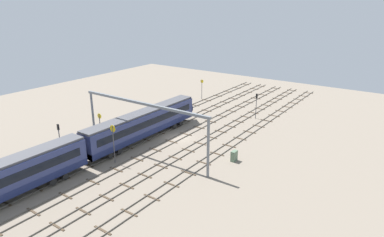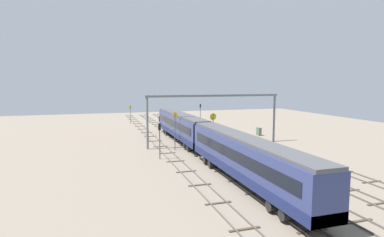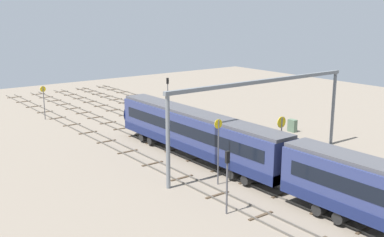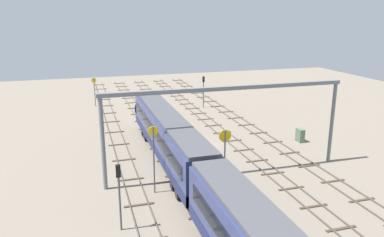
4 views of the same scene
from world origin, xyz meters
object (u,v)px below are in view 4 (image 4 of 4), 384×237
at_px(speed_sign_mid_trackside, 225,153).
at_px(signal_light_trackside_approach, 203,88).
at_px(speed_sign_near_foreground, 94,88).
at_px(train, 204,185).
at_px(signal_light_trackside_departure, 119,188).
at_px(overhead_gantry, 228,106).
at_px(relay_cabinet, 300,135).
at_px(speed_sign_far_trackside, 154,152).

relative_size(speed_sign_mid_trackside, signal_light_trackside_approach, 1.14).
relative_size(speed_sign_near_foreground, signal_light_trackside_approach, 0.92).
relative_size(train, signal_light_trackside_departure, 10.28).
distance_m(overhead_gantry, signal_light_trackside_departure, 13.11).
height_order(speed_sign_mid_trackside, signal_light_trackside_approach, speed_sign_mid_trackside).
bearing_deg(speed_sign_mid_trackside, overhead_gantry, -24.60).
xyz_separation_m(train, signal_light_trackside_departure, (0.08, 6.10, 0.53)).
bearing_deg(speed_sign_mid_trackside, speed_sign_near_foreground, 13.62).
bearing_deg(relay_cabinet, overhead_gantry, 117.80).
xyz_separation_m(overhead_gantry, signal_light_trackside_approach, (25.60, -6.13, -3.30)).
distance_m(speed_sign_near_foreground, speed_sign_far_trackside, 33.55).
xyz_separation_m(signal_light_trackside_approach, relay_cabinet, (-19.39, -5.64, -2.50)).
distance_m(speed_sign_far_trackside, relay_cabinet, 20.90).
bearing_deg(speed_sign_near_foreground, overhead_gantry, -161.48).
distance_m(signal_light_trackside_approach, relay_cabinet, 20.35).
xyz_separation_m(overhead_gantry, speed_sign_far_trackside, (-1.90, 7.28, -2.92)).
relative_size(signal_light_trackside_approach, signal_light_trackside_departure, 1.03).
bearing_deg(signal_light_trackside_departure, speed_sign_mid_trackside, -72.80).
bearing_deg(signal_light_trackside_departure, speed_sign_far_trackside, -34.06).
xyz_separation_m(speed_sign_near_foreground, speed_sign_far_trackside, (-33.39, -3.27, 0.69)).
bearing_deg(train, speed_sign_far_trackside, 28.41).
relative_size(speed_sign_far_trackside, signal_light_trackside_departure, 1.20).
bearing_deg(speed_sign_near_foreground, signal_light_trackside_departure, 179.86).
bearing_deg(signal_light_trackside_approach, overhead_gantry, 166.53).
bearing_deg(speed_sign_mid_trackside, signal_light_trackside_approach, -15.12).
height_order(speed_sign_mid_trackside, relay_cabinet, speed_sign_mid_trackside).
bearing_deg(train, speed_sign_mid_trackside, -43.45).
bearing_deg(signal_light_trackside_departure, relay_cabinet, -59.74).
height_order(speed_sign_far_trackside, relay_cabinet, speed_sign_far_trackside).
xyz_separation_m(speed_sign_near_foreground, relay_cabinet, (-25.28, -22.32, -2.19)).
xyz_separation_m(train, overhead_gantry, (6.95, -4.55, 3.92)).
relative_size(train, relay_cabinet, 32.14).
distance_m(train, speed_sign_mid_trackside, 4.00).
bearing_deg(signal_light_trackside_approach, speed_sign_mid_trackside, 164.88).
distance_m(speed_sign_near_foreground, relay_cabinet, 33.80).
bearing_deg(overhead_gantry, signal_light_trackside_approach, -13.47).
distance_m(overhead_gantry, speed_sign_near_foreground, 33.41).
distance_m(train, signal_light_trackside_departure, 6.12).
height_order(train, relay_cabinet, train).
relative_size(train, speed_sign_near_foreground, 10.76).
distance_m(speed_sign_mid_trackside, relay_cabinet, 17.43).
xyz_separation_m(speed_sign_mid_trackside, signal_light_trackside_departure, (-2.70, 8.73, -0.61)).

